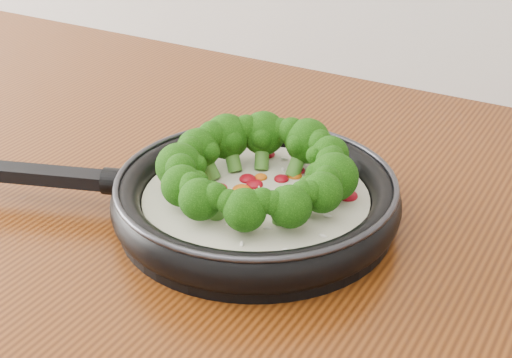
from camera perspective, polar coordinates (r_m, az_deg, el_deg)
The scene contains 1 object.
skillet at distance 0.77m, azimuth -0.19°, elevation -0.92°, with size 0.49×0.38×0.09m.
Camera 1 is at (0.46, 0.46, 1.31)m, focal length 52.30 mm.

